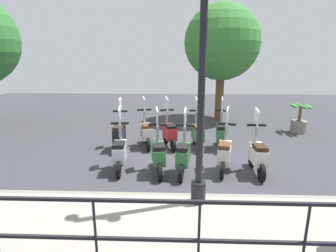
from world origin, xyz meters
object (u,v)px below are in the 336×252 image
(scooter_far_1, at_px, (198,133))
(scooter_far_2, at_px, (169,132))
(tree_distant, at_px, (222,43))
(scooter_near_0, at_px, (257,155))
(scooter_near_4, at_px, (120,152))
(scooter_far_4, at_px, (119,134))
(scooter_far_0, at_px, (221,133))
(scooter_near_2, at_px, (183,155))
(scooter_near_1, at_px, (224,153))
(lamp_post_near, at_px, (201,105))
(scooter_far_3, at_px, (146,132))
(potted_palm, at_px, (299,121))
(scooter_near_3, at_px, (158,154))

(scooter_far_1, xyz_separation_m, scooter_far_2, (0.05, 0.86, 0.00))
(tree_distant, height_order, scooter_near_0, tree_distant)
(scooter_near_4, bearing_deg, scooter_far_4, 6.43)
(scooter_near_4, relative_size, scooter_far_0, 1.00)
(scooter_far_0, height_order, scooter_far_2, same)
(scooter_near_2, bearing_deg, scooter_near_1, -72.58)
(lamp_post_near, xyz_separation_m, scooter_far_4, (3.20, 2.12, -1.44))
(scooter_far_3, distance_m, scooter_far_4, 0.81)
(lamp_post_near, relative_size, scooter_near_1, 2.62)
(scooter_near_4, bearing_deg, lamp_post_near, -139.29)
(potted_palm, xyz_separation_m, scooter_near_1, (-3.65, 3.38, 0.04))
(tree_distant, distance_m, scooter_far_0, 5.02)
(lamp_post_near, height_order, scooter_far_4, lamp_post_near)
(scooter_near_2, xyz_separation_m, scooter_far_2, (1.93, 0.39, 0.00))
(scooter_near_2, bearing_deg, lamp_post_near, -163.59)
(lamp_post_near, xyz_separation_m, scooter_near_4, (1.65, 1.77, -1.44))
(potted_palm, relative_size, scooter_near_3, 0.69)
(scooter_far_0, relative_size, scooter_far_3, 1.00)
(lamp_post_near, relative_size, scooter_near_0, 2.62)
(scooter_far_3, bearing_deg, scooter_far_0, -106.70)
(potted_palm, bearing_deg, scooter_near_4, 121.96)
(scooter_near_0, distance_m, scooter_far_2, 2.82)
(scooter_near_1, bearing_deg, scooter_far_1, 31.17)
(potted_palm, height_order, scooter_far_1, scooter_far_1)
(scooter_far_1, bearing_deg, potted_palm, -70.53)
(scooter_far_0, height_order, scooter_far_1, same)
(potted_palm, height_order, scooter_far_3, scooter_far_3)
(tree_distant, relative_size, scooter_near_4, 3.23)
(tree_distant, xyz_separation_m, scooter_far_4, (-4.29, 3.61, -2.86))
(scooter_far_0, bearing_deg, scooter_far_2, 95.54)
(scooter_far_0, bearing_deg, scooter_near_2, 154.82)
(lamp_post_near, relative_size, scooter_near_3, 2.62)
(tree_distant, xyz_separation_m, scooter_near_0, (-5.90, -0.02, -2.86))
(tree_distant, relative_size, scooter_near_0, 3.23)
(scooter_far_1, bearing_deg, scooter_near_4, 123.75)
(scooter_far_1, bearing_deg, scooter_far_2, 79.60)
(tree_distant, bearing_deg, potted_palm, -129.23)
(scooter_near_1, distance_m, scooter_far_3, 2.74)
(scooter_far_1, relative_size, scooter_far_3, 1.00)
(potted_palm, bearing_deg, tree_distant, 50.77)
(scooter_far_0, xyz_separation_m, scooter_far_4, (-0.20, 3.07, 0.00))
(scooter_near_0, relative_size, scooter_far_1, 1.00)
(scooter_far_2, xyz_separation_m, scooter_far_3, (0.01, 0.72, 0.00))
(scooter_near_2, xyz_separation_m, scooter_near_3, (0.04, 0.59, 0.00))
(scooter_near_4, xyz_separation_m, scooter_far_2, (1.78, -1.14, 0.00))
(scooter_near_0, bearing_deg, scooter_far_1, 35.71)
(scooter_near_3, xyz_separation_m, scooter_far_2, (1.89, -0.20, 0.00))
(scooter_near_2, bearing_deg, scooter_far_1, -6.89)
(potted_palm, xyz_separation_m, scooter_near_3, (-3.79, 4.95, 0.04))
(scooter_far_1, relative_size, scooter_far_2, 1.00)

